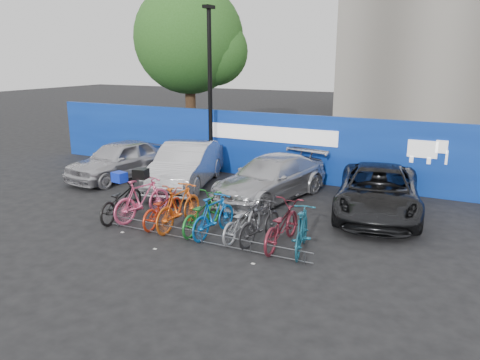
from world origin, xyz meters
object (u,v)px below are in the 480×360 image
Objects in this scene: car_2 at (270,178)px; bike_4 at (201,213)px; bike_3 at (179,207)px; bike_rack at (202,237)px; bike_2 at (163,208)px; bike_1 at (142,199)px; bike_7 at (260,222)px; tree at (194,41)px; bike_8 at (281,225)px; bike_9 at (302,230)px; bike_5 at (214,216)px; bike_6 at (242,221)px; car_3 at (378,191)px; lamppost at (210,88)px; bike_0 at (121,200)px; car_0 at (119,160)px; car_1 at (186,165)px.

bike_4 is (-0.45, -3.45, -0.18)m from car_2.
bike_3 is at bearing 5.96° from bike_4.
bike_2 reaches higher than bike_rack.
bike_7 is at bearing -169.47° from bike_1.
tree is 4.33× the size of bike_2.
bike_9 is (0.56, -0.14, 0.01)m from bike_8.
bike_5 is 0.73m from bike_6.
car_3 reaches higher than bike_6.
bike_7 is 0.86× the size of bike_8.
car_3 reaches higher than bike_2.
bike_9 is (2.75, -0.14, 0.05)m from bike_4.
bike_6 is at bearing 179.99° from bike_2.
bike_1 is 3.59m from bike_7.
bike_3 is at bearing 1.42° from bike_8.
tree is 10.38m from car_2.
lamppost is 3.14× the size of bike_1.
bike_2 is 2.84m from bike_7.
car_3 is at bearing -117.13° from bike_9.
bike_9 is at bearing 172.62° from bike_0.
bike_3 reaches higher than bike_2.
tree is 13.88m from bike_8.
bike_6 is 1.61m from bike_9.
car_0 is (-2.75, -1.98, -2.57)m from lamppost.
tree is at bearing -49.45° from bike_8.
bike_3 is 3.39m from bike_9.
bike_rack is 0.68m from bike_5.
bike_7 is at bearing -169.29° from bike_5.
bike_5 is (0.44, -0.13, 0.04)m from bike_4.
bike_8 is 1.13× the size of bike_9.
lamppost reaches higher than bike_8.
car_3 is at bearing -123.05° from bike_6.
bike_7 is at bearing -54.14° from car_1.
lamppost is 7.14m from bike_6.
lamppost is 3.51× the size of bike_5.
tree is at bearing 122.45° from bike_rack.
car_0 reaches higher than bike_7.
tree is at bearing 104.71° from car_0.
lamppost is 4.53m from car_2.
bike_2 is at bearing 0.80° from bike_8.
bike_7 is (1.23, 0.66, 0.35)m from bike_rack.
car_0 is 0.91× the size of car_2.
car_2 is at bearing -73.92° from bike_6.
car_2 is at bearing -105.72° from bike_3.
bike_3 is 1.12× the size of bike_5.
bike_7 is (4.17, 0.10, -0.01)m from bike_0.
lamppost is 3.39× the size of bike_2.
bike_rack is (3.20, -6.00, -3.11)m from lamppost.
bike_1 is at bearing -34.54° from car_0.
car_1 is 6.49m from car_3.
car_3 is 3.78m from bike_8.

